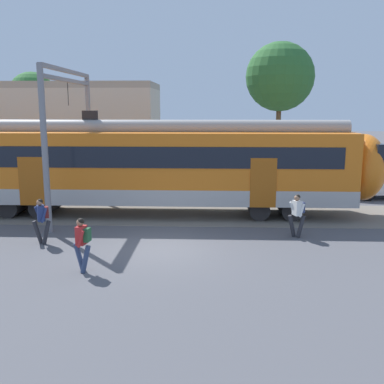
{
  "coord_description": "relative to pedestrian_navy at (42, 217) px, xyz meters",
  "views": [
    {
      "loc": [
        1.76,
        -14.93,
        4.87
      ],
      "look_at": [
        1.01,
        2.37,
        1.6
      ],
      "focal_mm": 42.0,
      "sensor_mm": 36.0,
      "label": 1
    }
  ],
  "objects": [
    {
      "name": "pedestrian_navy",
      "position": [
        0.0,
        0.0,
        0.0
      ],
      "size": [
        0.71,
        0.51,
        1.67
      ],
      "color": "#28282D",
      "rests_on": "ground"
    },
    {
      "name": "street_tree_left",
      "position": [
        -6.43,
        16.07,
        4.65
      ],
      "size": [
        3.25,
        3.25,
        7.31
      ],
      "color": "brown",
      "rests_on": "ground"
    },
    {
      "name": "ground_plane",
      "position": [
        4.32,
        -0.49,
        -0.99
      ],
      "size": [
        160.0,
        160.0,
        0.0
      ],
      "primitive_type": "plane",
      "color": "#515156"
    },
    {
      "name": "background_building",
      "position": [
        -7.23,
        13.63,
        2.22
      ],
      "size": [
        19.45,
        5.0,
        9.2
      ],
      "color": "beige",
      "rests_on": "ground"
    },
    {
      "name": "pedestrian_white",
      "position": [
        9.35,
        1.24,
        0.0
      ],
      "size": [
        0.71,
        0.53,
        1.67
      ],
      "color": "#28282D",
      "rests_on": "ground"
    },
    {
      "name": "pedestrian_red",
      "position": [
        2.27,
        -2.75,
        0.0
      ],
      "size": [
        0.62,
        0.59,
        1.67
      ],
      "color": "navy",
      "rests_on": "ground"
    },
    {
      "name": "street_tree_right",
      "position": [
        10.44,
        14.41,
        5.79
      ],
      "size": [
        4.38,
        4.38,
        8.99
      ],
      "color": "brown",
      "rests_on": "ground"
    },
    {
      "name": "catenary_gantry",
      "position": [
        -0.33,
        4.77,
        3.32
      ],
      "size": [
        0.24,
        6.64,
        6.53
      ],
      "color": "gray",
      "rests_on": "ground"
    }
  ]
}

